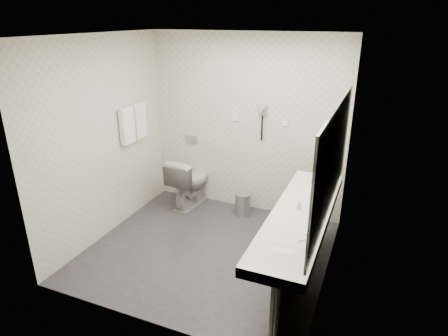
% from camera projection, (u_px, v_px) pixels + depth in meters
% --- Properties ---
extents(floor, '(2.80, 2.80, 0.00)m').
position_uv_depth(floor, '(208.00, 250.00, 4.75)').
color(floor, '#2E2E33').
rests_on(floor, ground).
extents(ceiling, '(2.80, 2.80, 0.00)m').
position_uv_depth(ceiling, '(204.00, 35.00, 3.84)').
color(ceiling, white).
rests_on(ceiling, wall_back).
extents(wall_back, '(2.80, 0.00, 2.80)m').
position_uv_depth(wall_back, '(246.00, 125.00, 5.41)').
color(wall_back, silver).
rests_on(wall_back, floor).
extents(wall_front, '(2.80, 0.00, 2.80)m').
position_uv_depth(wall_front, '(139.00, 202.00, 3.18)').
color(wall_front, silver).
rests_on(wall_front, floor).
extents(wall_left, '(0.00, 2.60, 2.60)m').
position_uv_depth(wall_left, '(104.00, 139.00, 4.80)').
color(wall_left, silver).
rests_on(wall_left, floor).
extents(wall_right, '(0.00, 2.60, 2.60)m').
position_uv_depth(wall_right, '(336.00, 172.00, 3.80)').
color(wall_right, silver).
rests_on(wall_right, floor).
extents(vanity_counter, '(0.55, 2.20, 0.10)m').
position_uv_depth(vanity_counter, '(300.00, 217.00, 3.89)').
color(vanity_counter, white).
rests_on(vanity_counter, floor).
extents(vanity_panel, '(0.03, 2.15, 0.75)m').
position_uv_depth(vanity_panel, '(300.00, 253.00, 4.03)').
color(vanity_panel, gray).
rests_on(vanity_panel, floor).
extents(vanity_post_near, '(0.06, 0.06, 0.75)m').
position_uv_depth(vanity_post_near, '(276.00, 322.00, 3.13)').
color(vanity_post_near, silver).
rests_on(vanity_post_near, floor).
extents(vanity_post_far, '(0.06, 0.06, 0.75)m').
position_uv_depth(vanity_post_far, '(320.00, 211.00, 4.92)').
color(vanity_post_far, silver).
rests_on(vanity_post_far, floor).
extents(mirror, '(0.02, 2.20, 1.05)m').
position_uv_depth(mirror, '(334.00, 159.00, 3.56)').
color(mirror, '#B2BCC6').
rests_on(mirror, wall_right).
extents(basin_near, '(0.40, 0.31, 0.05)m').
position_uv_depth(basin_near, '(284.00, 247.00, 3.32)').
color(basin_near, white).
rests_on(basin_near, vanity_counter).
extents(basin_far, '(0.40, 0.31, 0.05)m').
position_uv_depth(basin_far, '(313.00, 189.00, 4.43)').
color(basin_far, white).
rests_on(basin_far, vanity_counter).
extents(faucet_near, '(0.04, 0.04, 0.15)m').
position_uv_depth(faucet_near, '(308.00, 243.00, 3.21)').
color(faucet_near, silver).
rests_on(faucet_near, vanity_counter).
extents(faucet_far, '(0.04, 0.04, 0.15)m').
position_uv_depth(faucet_far, '(331.00, 184.00, 4.33)').
color(faucet_far, silver).
rests_on(faucet_far, vanity_counter).
extents(soap_bottle_a, '(0.05, 0.05, 0.10)m').
position_uv_depth(soap_bottle_a, '(299.00, 205.00, 3.91)').
color(soap_bottle_a, silver).
rests_on(soap_bottle_a, vanity_counter).
extents(glass_left, '(0.06, 0.06, 0.10)m').
position_uv_depth(glass_left, '(317.00, 202.00, 3.96)').
color(glass_left, silver).
rests_on(glass_left, vanity_counter).
extents(toilet, '(0.51, 0.79, 0.75)m').
position_uv_depth(toilet, '(190.00, 182.00, 5.77)').
color(toilet, white).
rests_on(toilet, floor).
extents(flush_plate, '(0.18, 0.02, 0.12)m').
position_uv_depth(flush_plate, '(192.00, 139.00, 5.82)').
color(flush_plate, '#B2B5BA').
rests_on(flush_plate, wall_back).
extents(pedal_bin, '(0.23, 0.23, 0.32)m').
position_uv_depth(pedal_bin, '(243.00, 204.00, 5.55)').
color(pedal_bin, '#B2B5BA').
rests_on(pedal_bin, floor).
extents(bin_lid, '(0.23, 0.23, 0.02)m').
position_uv_depth(bin_lid, '(243.00, 194.00, 5.49)').
color(bin_lid, '#B2B5BA').
rests_on(bin_lid, pedal_bin).
extents(towel_rail, '(0.02, 0.62, 0.02)m').
position_uv_depth(towel_rail, '(131.00, 107.00, 5.14)').
color(towel_rail, silver).
rests_on(towel_rail, wall_left).
extents(towel_near, '(0.07, 0.24, 0.48)m').
position_uv_depth(towel_near, '(127.00, 126.00, 5.10)').
color(towel_near, white).
rests_on(towel_near, towel_rail).
extents(towel_far, '(0.07, 0.24, 0.48)m').
position_uv_depth(towel_far, '(139.00, 121.00, 5.34)').
color(towel_far, white).
rests_on(towel_far, towel_rail).
extents(dryer_cradle, '(0.10, 0.04, 0.14)m').
position_uv_depth(dryer_cradle, '(263.00, 110.00, 5.21)').
color(dryer_cradle, '#96969B').
rests_on(dryer_cradle, wall_back).
extents(dryer_barrel, '(0.08, 0.14, 0.08)m').
position_uv_depth(dryer_barrel, '(261.00, 109.00, 5.14)').
color(dryer_barrel, '#96969B').
rests_on(dryer_barrel, dryer_cradle).
extents(dryer_cord, '(0.02, 0.02, 0.35)m').
position_uv_depth(dryer_cord, '(262.00, 128.00, 5.29)').
color(dryer_cord, black).
rests_on(dryer_cord, dryer_cradle).
extents(switch_plate_a, '(0.09, 0.02, 0.09)m').
position_uv_depth(switch_plate_a, '(235.00, 118.00, 5.42)').
color(switch_plate_a, white).
rests_on(switch_plate_a, wall_back).
extents(switch_plate_b, '(0.09, 0.02, 0.09)m').
position_uv_depth(switch_plate_b, '(284.00, 123.00, 5.17)').
color(switch_plate_b, white).
rests_on(switch_plate_b, wall_back).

